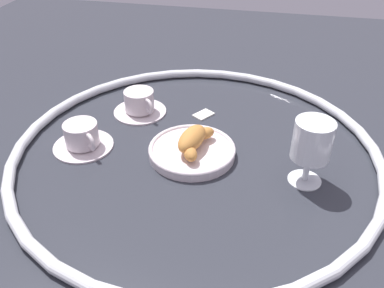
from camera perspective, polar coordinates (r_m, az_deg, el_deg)
ground_plane at (r=0.91m, az=0.54°, el=-1.22°), size 2.20×2.20×0.00m
table_chrome_rim at (r=0.90m, az=0.55°, el=-0.60°), size 0.81×0.81×0.02m
pastry_plate at (r=0.89m, az=-0.00°, el=-0.93°), size 0.19×0.19×0.02m
croissant_large at (r=0.87m, az=0.19°, el=0.61°), size 0.13×0.08×0.04m
coffee_cup_near at (r=1.05m, az=-7.38°, el=5.67°), size 0.14×0.14×0.06m
coffee_cup_far at (r=0.94m, az=-15.22°, el=0.91°), size 0.14×0.14×0.06m
juice_glass_left at (r=0.81m, az=16.54°, el=0.07°), size 0.08×0.08×0.14m
sugar_packet at (r=1.04m, az=1.63°, el=4.25°), size 0.06×0.06×0.01m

